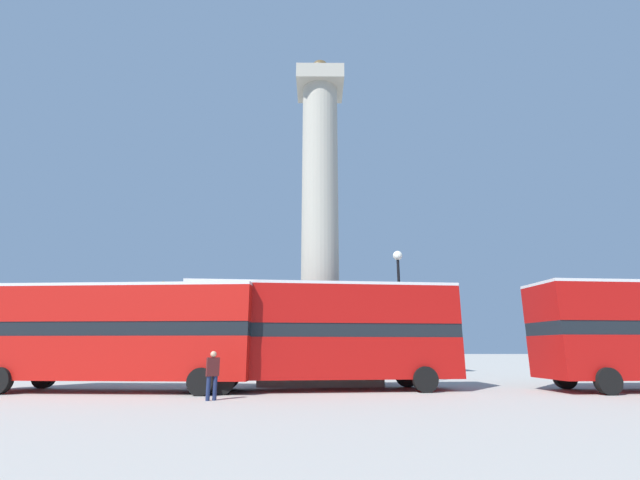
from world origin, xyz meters
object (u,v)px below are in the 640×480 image
object	(u,v)px
bus_c	(121,332)
monument_column	(320,253)
bus_b	(322,331)
equestrian_statue	(158,348)
pedestrian_near_lamp	(212,373)
street_lamp	(400,301)

from	to	relation	value
bus_c	monument_column	bearing A→B (deg)	33.48
bus_c	bus_b	bearing A→B (deg)	6.58
bus_b	equestrian_statue	world-z (taller)	equestrian_statue
bus_c	equestrian_statue	size ratio (longest dim) A/B	1.90
monument_column	equestrian_statue	distance (m)	12.43
equestrian_statue	bus_b	bearing A→B (deg)	-12.11
bus_b	bus_c	bearing A→B (deg)	177.26
monument_column	bus_c	distance (m)	10.52
bus_c	pedestrian_near_lamp	bearing A→B (deg)	-29.00
street_lamp	pedestrian_near_lamp	xyz separation A→B (m)	(-7.69, -6.11, -3.10)
street_lamp	bus_b	bearing A→B (deg)	-144.64
bus_b	street_lamp	world-z (taller)	street_lamp
bus_c	pedestrian_near_lamp	world-z (taller)	bus_c
equestrian_statue	street_lamp	xyz separation A→B (m)	(14.17, -6.52, 2.29)
street_lamp	pedestrian_near_lamp	world-z (taller)	street_lamp
pedestrian_near_lamp	monument_column	bearing A→B (deg)	-143.10
equestrian_statue	pedestrian_near_lamp	distance (m)	14.22
bus_c	equestrian_statue	xyz separation A→B (m)	(-1.91, 9.69, -0.66)
bus_c	equestrian_statue	bearing A→B (deg)	104.96
bus_b	pedestrian_near_lamp	bearing A→B (deg)	-144.08
bus_c	pedestrian_near_lamp	size ratio (longest dim) A/B	7.05
bus_c	equestrian_statue	distance (m)	9.90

